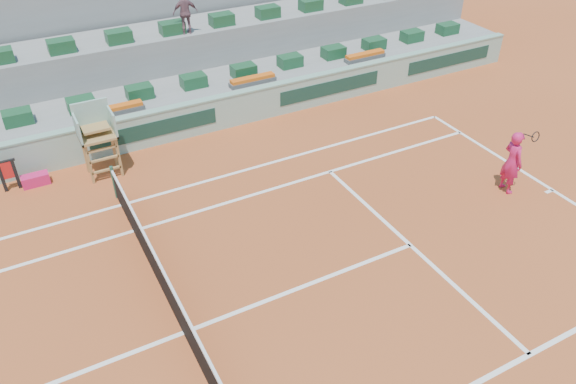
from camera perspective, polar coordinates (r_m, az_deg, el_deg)
name	(u,v)px	position (r m, az deg, el deg)	size (l,w,h in m)	color
ground	(184,333)	(13.23, -10.53, -13.88)	(90.00, 90.00, 0.00)	#A2461F
seating_tier_lower	(81,115)	(21.50, -20.30, 7.35)	(36.00, 4.00, 1.20)	gray
seating_tier_upper	(68,80)	(22.67, -21.45, 10.51)	(36.00, 2.40, 2.60)	gray
stadium_back_wall	(55,43)	(23.85, -22.62, 13.78)	(36.00, 0.40, 4.40)	gray
player_bag	(36,180)	(19.05, -24.27, 1.14)	(0.81, 0.36, 0.36)	#D41B5B
spectator_mid	(185,13)	(22.00, -10.38, 17.49)	(0.92, 0.38, 1.58)	#7A515B
court_lines	(184,333)	(13.23, -10.53, -13.87)	(23.89, 11.09, 0.01)	white
tennis_net	(181,317)	(12.84, -10.78, -12.33)	(0.10, 11.97, 1.10)	black
advertising_hoarding	(95,141)	(19.53, -19.01, 4.89)	(36.00, 0.34, 1.26)	#8FB4A3
umpire_chair	(96,130)	(18.22, -18.95, 5.96)	(1.10, 0.90, 2.40)	olive
seat_row_lower	(81,104)	(20.34, -20.27, 8.37)	(32.90, 0.60, 0.44)	#184927
seat_row_upper	(61,46)	(21.57, -22.04, 13.59)	(32.90, 0.60, 0.44)	#184927
flower_planters	(38,127)	(19.56, -24.02, 6.10)	(26.80, 0.36, 0.28)	#4E4E4E
towel_rack	(8,173)	(18.91, -26.56, 1.76)	(0.58, 0.10, 1.03)	black
tennis_player	(512,162)	(17.97, 21.82, 2.86)	(0.57, 0.96, 2.28)	#D41B5B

